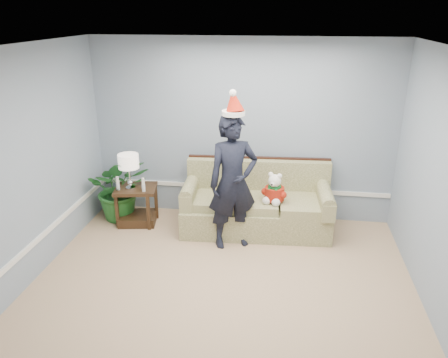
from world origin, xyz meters
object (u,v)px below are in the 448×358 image
side_table (137,209)px  teddy_bear (274,192)px  sofa (256,206)px  table_lamp (129,163)px  houseplant (120,188)px  man (233,183)px

side_table → teddy_bear: size_ratio=1.53×
sofa → teddy_bear: (0.26, -0.21, 0.33)m
side_table → table_lamp: 0.76m
sofa → side_table: size_ratio=3.22×
side_table → houseplant: 0.43m
table_lamp → teddy_bear: bearing=-1.3°
table_lamp → man: (1.56, -0.37, -0.07)m
man → houseplant: bearing=138.6°
houseplant → man: 1.93m
side_table → table_lamp: table_lamp is taller
table_lamp → man: bearing=-13.4°
table_lamp → houseplant: size_ratio=0.53×
houseplant → teddy_bear: size_ratio=2.25×
sofa → side_table: (-1.79, -0.11, -0.13)m
houseplant → teddy_bear: 2.36m
sofa → teddy_bear: 0.47m
teddy_bear → sofa: bearing=159.4°
side_table → table_lamp: bearing=-133.8°
table_lamp → teddy_bear: size_ratio=1.20×
sofa → teddy_bear: sofa is taller
side_table → houseplant: size_ratio=0.68×
sofa → side_table: 1.79m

